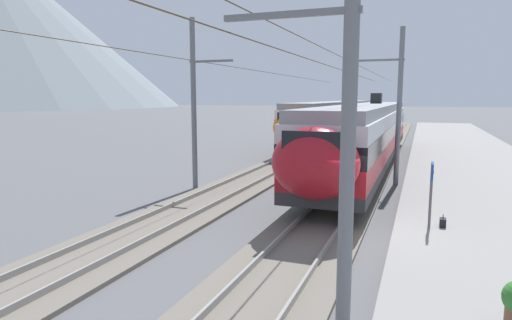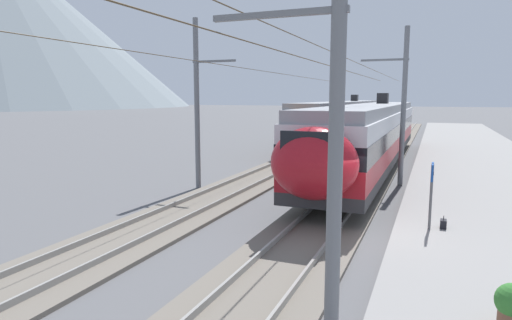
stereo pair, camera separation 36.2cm
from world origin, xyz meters
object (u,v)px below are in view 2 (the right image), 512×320
train_far_track (345,118)px  catenary_mast_west (326,134)px  platform_sign (432,181)px  handbag_near_sign (443,224)px  catenary_mast_mid (401,103)px  train_near_platform (373,132)px  catenary_mast_far_side (199,101)px

train_far_track → catenary_mast_west: (-37.22, -6.82, 1.47)m
platform_sign → handbag_near_sign: 1.43m
handbag_near_sign → catenary_mast_mid: bearing=13.9°
train_near_platform → handbag_near_sign: bearing=-162.8°
catenary_mast_far_side → platform_sign: 11.07m
train_far_track → platform_sign: train_far_track is taller
catenary_mast_west → catenary_mast_far_side: size_ratio=1.00×
catenary_mast_west → catenary_mast_mid: catenary_mast_mid is taller
platform_sign → handbag_near_sign: (0.28, -0.40, -1.34)m
train_far_track → catenary_mast_mid: (-21.94, -6.83, 1.76)m
catenary_mast_far_side → train_far_track: bearing=-3.7°
catenary_mast_west → catenary_mast_far_side: bearing=37.8°
train_near_platform → catenary_mast_west: catenary_mast_west is taller
train_near_platform → handbag_near_sign: size_ratio=72.02×
platform_sign → catenary_mast_far_side: bearing=68.8°
catenary_mast_far_side → catenary_mast_mid: bearing=-63.4°
handbag_near_sign → catenary_mast_west: bearing=165.0°
catenary_mast_west → handbag_near_sign: catenary_mast_west is taller
catenary_mast_mid → train_near_platform: bearing=22.9°
catenary_mast_west → catenary_mast_far_side: catenary_mast_far_side is taller
platform_sign → handbag_near_sign: platform_sign is taller
catenary_mast_mid → train_far_track: bearing=17.3°
catenary_mast_mid → catenary_mast_far_side: bearing=116.6°
platform_sign → catenary_mast_mid: bearing=10.8°
train_far_track → platform_sign: bearing=-164.4°
train_near_platform → platform_sign: bearing=-164.9°
catenary_mast_far_side → train_near_platform: bearing=-38.5°
catenary_mast_west → handbag_near_sign: bearing=-15.0°
train_far_track → platform_sign: 31.29m
platform_sign → train_near_platform: bearing=15.1°
train_near_platform → platform_sign: (-12.41, -3.35, -0.43)m
train_far_track → catenary_mast_far_side: catenary_mast_far_side is taller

